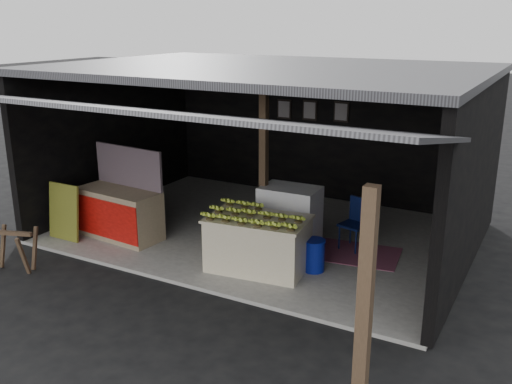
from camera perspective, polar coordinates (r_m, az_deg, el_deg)
The scene contains 13 objects.
ground at distance 8.53m, azimuth -7.19°, elevation -9.42°, with size 80.00×80.00×0.00m, color black.
concrete_slab at distance 10.46m, azimuth 0.85°, elevation -4.02°, with size 7.00×5.00×0.06m, color gray.
shophouse at distance 10.19m, azimuth 1.74°, elevation 7.49°, with size 7.40×7.29×3.02m.
banana_table at distance 8.74m, azimuth 0.20°, elevation -5.16°, with size 1.63×1.11×0.84m.
banana_pile at distance 8.56m, azimuth 0.20°, elevation -2.06°, with size 1.40×0.84×0.17m, color #CED82D, non-canonical shape.
white_crate at distance 9.53m, azimuth 3.39°, elevation -2.59°, with size 0.98×0.68×1.06m.
neighbor_stall at distance 10.29m, azimuth -13.48°, elevation -1.86°, with size 1.58×0.81×1.58m.
green_signboard at distance 10.46m, azimuth -18.67°, elevation -1.89°, with size 0.66×0.04×0.99m, color black.
sawhorse at distance 9.57m, azimuth -23.20°, elevation -5.00°, with size 0.75×0.75×0.66m.
water_barrel at distance 8.80m, azimuth 5.83°, elevation -6.41°, with size 0.32×0.32×0.47m, color navy.
plastic_chair at distance 9.66m, azimuth 10.05°, elevation -2.69°, with size 0.50×0.50×0.87m.
magenta_rug at distance 9.59m, azimuth 9.63°, elevation -6.04°, with size 1.50×1.00×0.01m, color #661642.
picture_frames at distance 12.15m, azimuth 5.55°, elevation 8.12°, with size 1.62×0.04×0.46m.
Camera 1 is at (4.58, -6.14, 3.76)m, focal length 40.00 mm.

